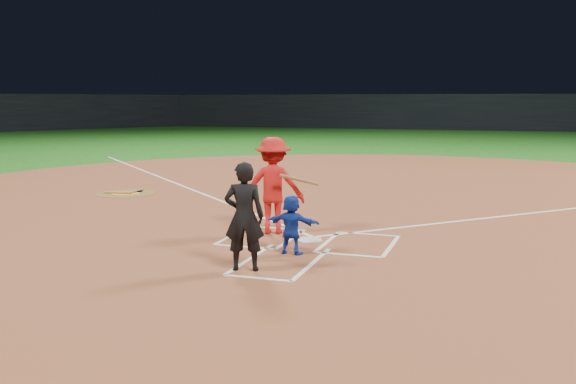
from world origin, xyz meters
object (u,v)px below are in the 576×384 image
(catcher, at_px, (291,225))
(umpire, at_px, (244,216))
(batter_at_plate, at_px, (273,185))
(home_plate, at_px, (309,240))
(on_deck_circle, at_px, (126,194))

(catcher, bearing_deg, umpire, 78.90)
(catcher, height_order, batter_at_plate, batter_at_plate)
(home_plate, distance_m, on_deck_circle, 8.04)
(on_deck_circle, bearing_deg, umpire, -46.25)
(on_deck_circle, bearing_deg, home_plate, -32.32)
(umpire, bearing_deg, batter_at_plate, -95.05)
(home_plate, bearing_deg, umpire, 81.38)
(umpire, xyz_separation_m, batter_at_plate, (-0.52, 2.86, 0.11))
(on_deck_circle, distance_m, batter_at_plate, 7.12)
(batter_at_plate, bearing_deg, umpire, -79.60)
(on_deck_circle, height_order, batter_at_plate, batter_at_plate)
(on_deck_circle, height_order, catcher, catcher)
(on_deck_circle, distance_m, umpire, 9.34)
(home_plate, distance_m, catcher, 1.26)
(home_plate, bearing_deg, catcher, 90.55)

